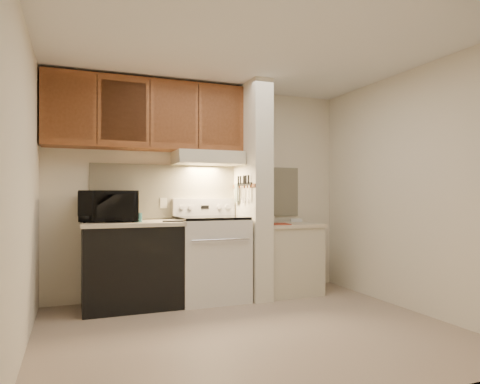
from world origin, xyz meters
TOP-DOWN VIEW (x-y plane):
  - floor at (0.00, 0.00)m, footprint 3.60×3.60m
  - ceiling at (0.00, 0.00)m, footprint 3.60×3.60m
  - wall_back at (0.00, 1.50)m, footprint 3.60×2.50m
  - wall_left at (-1.80, 0.00)m, footprint 0.02×3.00m
  - wall_right at (1.80, 0.00)m, footprint 0.02×3.00m
  - backsplash at (0.00, 1.49)m, footprint 2.60×0.02m
  - range_body at (0.00, 1.16)m, footprint 0.76×0.65m
  - oven_window at (0.00, 0.84)m, footprint 0.50×0.01m
  - oven_handle at (0.00, 0.80)m, footprint 0.65×0.02m
  - cooktop at (0.00, 1.16)m, footprint 0.74×0.64m
  - range_backguard at (0.00, 1.44)m, footprint 0.76×0.08m
  - range_display at (0.00, 1.40)m, footprint 0.10×0.01m
  - range_knob_left_outer at (-0.28, 1.40)m, footprint 0.05×0.02m
  - range_knob_left_inner at (-0.18, 1.40)m, footprint 0.05×0.02m
  - range_knob_right_inner at (0.18, 1.40)m, footprint 0.05×0.02m
  - range_knob_right_outer at (0.28, 1.40)m, footprint 0.05×0.02m
  - dishwasher_front at (-0.88, 1.17)m, footprint 1.00×0.63m
  - left_countertop at (-0.88, 1.17)m, footprint 1.04×0.67m
  - spoon_rest at (-0.48, 0.97)m, footprint 0.22×0.13m
  - teal_jar at (-0.83, 1.06)m, footprint 0.09×0.09m
  - outlet at (-0.48, 1.48)m, footprint 0.08×0.01m
  - microwave at (-1.10, 1.23)m, footprint 0.65×0.48m
  - partition_pillar at (0.51, 1.15)m, footprint 0.22×0.70m
  - pillar_trim at (0.39, 1.15)m, footprint 0.01×0.70m
  - knife_strip at (0.39, 1.10)m, footprint 0.02×0.42m
  - knife_blade_a at (0.38, 0.93)m, footprint 0.01×0.03m
  - knife_handle_a at (0.38, 0.95)m, footprint 0.02×0.02m
  - knife_blade_b at (0.38, 1.01)m, footprint 0.01×0.04m
  - knife_handle_b at (0.38, 1.03)m, footprint 0.02×0.02m
  - knife_blade_c at (0.38, 1.11)m, footprint 0.01×0.04m
  - knife_handle_c at (0.38, 1.09)m, footprint 0.02×0.02m
  - knife_blade_d at (0.38, 1.17)m, footprint 0.01×0.04m
  - knife_handle_d at (0.38, 1.19)m, footprint 0.02×0.02m
  - knife_blade_e at (0.38, 1.27)m, footprint 0.01×0.04m
  - knife_handle_e at (0.38, 1.27)m, footprint 0.02×0.02m
  - oven_mitt at (0.38, 1.32)m, footprint 0.03×0.09m
  - right_cab_base at (0.97, 1.15)m, footprint 0.70×0.60m
  - right_countertop at (0.97, 1.15)m, footprint 0.74×0.64m
  - red_folder at (0.79, 1.00)m, footprint 0.26×0.32m
  - white_box at (1.19, 1.33)m, footprint 0.17×0.14m
  - range_hood at (0.00, 1.28)m, footprint 0.78×0.44m
  - hood_lip at (0.00, 1.07)m, footprint 0.78×0.04m
  - upper_cabinets at (-0.69, 1.32)m, footprint 2.18×0.33m
  - cab_door_a at (-1.51, 1.17)m, footprint 0.46×0.01m
  - cab_gap_a at (-1.23, 1.16)m, footprint 0.01×0.01m
  - cab_door_b at (-0.96, 1.17)m, footprint 0.46×0.01m
  - cab_gap_b at (-0.69, 1.16)m, footprint 0.01×0.01m
  - cab_door_c at (-0.42, 1.17)m, footprint 0.46×0.01m
  - cab_gap_c at (-0.14, 1.16)m, footprint 0.01×0.01m
  - cab_door_d at (0.13, 1.17)m, footprint 0.46×0.01m

SIDE VIEW (x-z plane):
  - floor at x=0.00m, z-range 0.00..0.00m
  - right_cab_base at x=0.97m, z-range 0.00..0.81m
  - dishwasher_front at x=-0.88m, z-range 0.00..0.87m
  - range_body at x=0.00m, z-range 0.00..0.92m
  - oven_window at x=0.00m, z-range 0.35..0.65m
  - oven_handle at x=0.00m, z-range 0.71..0.73m
  - right_countertop at x=0.97m, z-range 0.81..0.85m
  - red_folder at x=0.79m, z-range 0.85..0.86m
  - white_box at x=1.19m, z-range 0.85..0.89m
  - left_countertop at x=-0.88m, z-range 0.87..0.91m
  - spoon_rest at x=-0.48m, z-range 0.91..0.92m
  - cooktop at x=0.00m, z-range 0.92..0.95m
  - teal_jar at x=-0.83m, z-range 0.91..1.01m
  - range_backguard at x=0.00m, z-range 0.95..1.15m
  - range_display at x=0.00m, z-range 1.03..1.07m
  - range_knob_left_outer at x=-0.28m, z-range 1.03..1.07m
  - range_knob_left_inner at x=-0.18m, z-range 1.03..1.07m
  - range_knob_right_inner at x=0.18m, z-range 1.03..1.07m
  - range_knob_right_outer at x=0.28m, z-range 1.03..1.07m
  - microwave at x=-1.10m, z-range 0.91..1.24m
  - outlet at x=-0.48m, z-range 1.04..1.16m
  - knife_blade_c at x=0.38m, z-range 1.10..1.30m
  - knife_blade_b at x=0.38m, z-range 1.12..1.30m
  - knife_blade_e at x=0.38m, z-range 1.12..1.30m
  - oven_mitt at x=0.38m, z-range 1.10..1.33m
  - knife_blade_a at x=0.38m, z-range 1.14..1.30m
  - knife_blade_d at x=0.38m, z-range 1.14..1.30m
  - backsplash at x=0.00m, z-range 0.92..1.55m
  - wall_back at x=0.00m, z-range 1.24..1.26m
  - wall_left at x=-1.80m, z-range 0.00..2.50m
  - wall_right at x=1.80m, z-range 0.00..2.50m
  - partition_pillar at x=0.51m, z-range 0.00..2.50m
  - pillar_trim at x=0.39m, z-range 1.28..1.32m
  - knife_strip at x=0.39m, z-range 1.30..1.34m
  - knife_handle_a at x=0.38m, z-range 1.32..1.42m
  - knife_handle_b at x=0.38m, z-range 1.32..1.42m
  - knife_handle_c at x=0.38m, z-range 1.32..1.42m
  - knife_handle_d at x=0.38m, z-range 1.32..1.42m
  - knife_handle_e at x=0.38m, z-range 1.32..1.42m
  - hood_lip at x=0.00m, z-range 1.55..1.61m
  - range_hood at x=0.00m, z-range 1.55..1.70m
  - upper_cabinets at x=-0.69m, z-range 1.70..2.47m
  - cab_door_a at x=-1.51m, z-range 1.77..2.40m
  - cab_gap_a at x=-1.23m, z-range 1.72..2.45m
  - cab_door_b at x=-0.96m, z-range 1.77..2.40m
  - cab_gap_b at x=-0.69m, z-range 1.72..2.45m
  - cab_door_c at x=-0.42m, z-range 1.77..2.40m
  - cab_gap_c at x=-0.14m, z-range 1.72..2.45m
  - cab_door_d at x=0.13m, z-range 1.77..2.40m
  - ceiling at x=0.00m, z-range 2.50..2.50m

